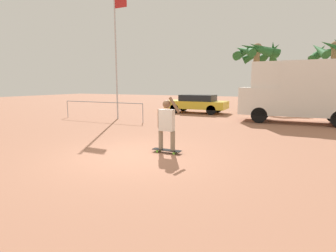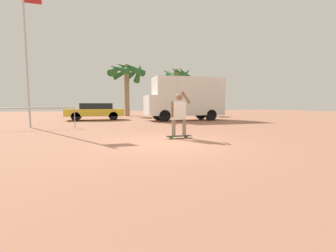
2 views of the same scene
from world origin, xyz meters
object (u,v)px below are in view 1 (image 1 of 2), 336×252
(palm_tree_near_van, at_px, (335,52))
(flagpole, at_px, (117,51))
(camper_van, at_px, (302,90))
(person_skateboarder, at_px, (167,122))
(parked_car_yellow, at_px, (197,103))
(palm_tree_center_background, at_px, (256,54))
(skateboard, at_px, (167,150))

(palm_tree_near_van, relative_size, flagpole, 0.78)
(camper_van, relative_size, palm_tree_near_van, 1.08)
(person_skateboarder, distance_m, camper_van, 9.67)
(parked_car_yellow, height_order, palm_tree_center_background, palm_tree_center_background)
(palm_tree_center_background, bearing_deg, palm_tree_near_van, 0.51)
(camper_van, xyz_separation_m, parked_car_yellow, (-6.80, 2.50, -1.05))
(person_skateboarder, bearing_deg, flagpole, 135.49)
(camper_van, bearing_deg, person_skateboarder, -113.75)
(person_skateboarder, bearing_deg, parked_car_yellow, 104.47)
(parked_car_yellow, bearing_deg, camper_van, -20.17)
(palm_tree_near_van, bearing_deg, palm_tree_center_background, -179.49)
(camper_van, height_order, palm_tree_near_van, palm_tree_near_van)
(person_skateboarder, relative_size, flagpole, 0.23)
(parked_car_yellow, xyz_separation_m, palm_tree_near_van, (9.14, 6.13, 3.82))
(parked_car_yellow, distance_m, palm_tree_center_background, 7.96)
(flagpole, bearing_deg, palm_tree_center_background, 59.92)
(palm_tree_center_background, bearing_deg, flagpole, -120.08)
(camper_van, height_order, parked_car_yellow, camper_van)
(flagpole, bearing_deg, palm_tree_near_van, 42.49)
(palm_tree_center_background, height_order, flagpole, flagpole)
(palm_tree_near_van, bearing_deg, flagpole, -137.51)
(skateboard, distance_m, palm_tree_center_background, 18.00)
(skateboard, height_order, palm_tree_near_van, palm_tree_near_van)
(parked_car_yellow, bearing_deg, flagpole, -121.96)
(skateboard, distance_m, person_skateboarder, 0.89)
(camper_van, bearing_deg, skateboard, -113.75)
(person_skateboarder, xyz_separation_m, palm_tree_center_background, (0.36, 17.40, 3.71))
(palm_tree_center_background, distance_m, flagpole, 13.09)
(parked_car_yellow, relative_size, flagpole, 0.61)
(person_skateboarder, relative_size, palm_tree_near_van, 0.29)
(flagpole, bearing_deg, parked_car_yellow, 58.04)
(palm_tree_near_van, distance_m, flagpole, 16.84)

